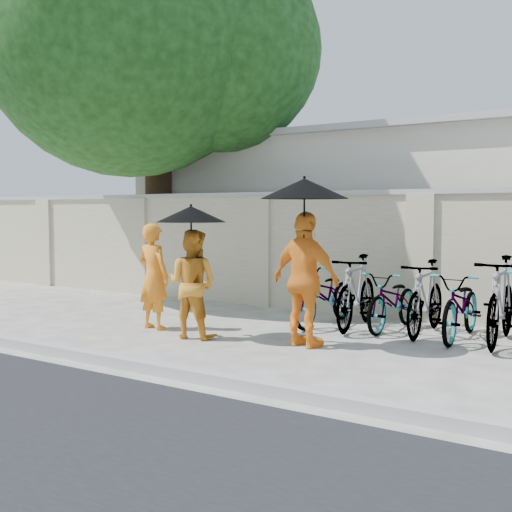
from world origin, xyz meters
The scene contains 16 objects.
ground centered at (0.00, 0.00, 0.00)m, with size 80.00×80.00×0.00m, color beige.
kerb centered at (0.00, -1.70, 0.06)m, with size 40.00×0.16×0.12m, color #A5A5A5.
compound_wall centered at (1.00, 3.20, 1.00)m, with size 20.00×0.30×2.00m, color beige.
building_behind centered at (2.00, 7.00, 1.60)m, with size 14.00×6.00×3.20m, color beige.
shade_tree centered at (-3.66, 2.97, 5.10)m, with size 6.70×6.20×8.20m.
monk_left centered at (-1.04, 0.26, 0.78)m, with size 0.57×0.37×1.56m, color orange.
monk_center centered at (-0.16, 0.07, 0.74)m, with size 0.72×0.56×1.49m, color orange.
parasol_center centered at (-0.11, -0.01, 1.69)m, with size 0.95×0.95×0.96m.
monk_right centered at (1.43, 0.39, 0.87)m, with size 1.01×0.42×1.73m, color orange.
parasol_right centered at (1.45, 0.31, 2.01)m, with size 1.11×1.11×1.16m.
bike_0 centered at (0.91, 1.95, 0.47)m, with size 0.62×1.79×0.94m, color #8989A0.
bike_1 centered at (1.42, 1.96, 0.54)m, with size 0.51×1.81×1.09m, color #8989A0.
bike_2 centered at (1.94, 2.11, 0.43)m, with size 0.58×1.65×0.87m, color #8989A0.
bike_3 centered at (2.45, 2.01, 0.53)m, with size 0.49×1.75×1.05m, color #8989A0.
bike_4 centered at (2.96, 1.96, 0.46)m, with size 0.61×1.75×0.92m, color #8989A0.
bike_5 centered at (3.48, 1.91, 0.58)m, with size 0.54×1.92×1.15m, color #8989A0.
Camera 1 is at (5.36, -6.72, 1.73)m, focal length 45.00 mm.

